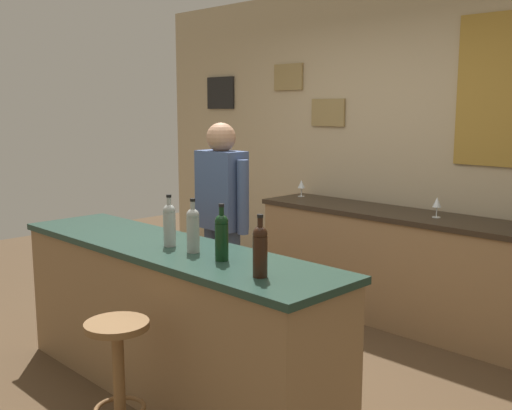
# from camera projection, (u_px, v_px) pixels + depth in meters

# --- Properties ---
(ground_plane) EXTENTS (10.00, 10.00, 0.00)m
(ground_plane) POSITION_uv_depth(u_px,v_px,m) (220.00, 371.00, 3.98)
(ground_plane) COLOR #4C3823
(back_wall) EXTENTS (6.00, 0.09, 2.80)m
(back_wall) POSITION_uv_depth(u_px,v_px,m) (397.00, 144.00, 5.16)
(back_wall) COLOR tan
(back_wall) RESTS_ON ground_plane
(bar_counter) EXTENTS (2.46, 0.60, 0.92)m
(bar_counter) POSITION_uv_depth(u_px,v_px,m) (170.00, 319.00, 3.63)
(bar_counter) COLOR olive
(bar_counter) RESTS_ON ground_plane
(side_counter) EXTENTS (2.71, 0.56, 0.90)m
(side_counter) POSITION_uv_depth(u_px,v_px,m) (408.00, 269.00, 4.78)
(side_counter) COLOR olive
(side_counter) RESTS_ON ground_plane
(bartender) EXTENTS (0.52, 0.21, 1.62)m
(bartender) POSITION_uv_depth(u_px,v_px,m) (222.00, 218.00, 4.34)
(bartender) COLOR #384766
(bartender) RESTS_ON ground_plane
(bar_stool) EXTENTS (0.32, 0.32, 0.68)m
(bar_stool) POSITION_uv_depth(u_px,v_px,m) (118.00, 364.00, 3.00)
(bar_stool) COLOR brown
(bar_stool) RESTS_ON ground_plane
(wine_bottle_a) EXTENTS (0.07, 0.07, 0.31)m
(wine_bottle_a) POSITION_uv_depth(u_px,v_px,m) (169.00, 223.00, 3.51)
(wine_bottle_a) COLOR #999E99
(wine_bottle_a) RESTS_ON bar_counter
(wine_bottle_b) EXTENTS (0.07, 0.07, 0.31)m
(wine_bottle_b) POSITION_uv_depth(u_px,v_px,m) (193.00, 228.00, 3.37)
(wine_bottle_b) COLOR #999E99
(wine_bottle_b) RESTS_ON bar_counter
(wine_bottle_c) EXTENTS (0.07, 0.07, 0.31)m
(wine_bottle_c) POSITION_uv_depth(u_px,v_px,m) (222.00, 235.00, 3.18)
(wine_bottle_c) COLOR black
(wine_bottle_c) RESTS_ON bar_counter
(wine_bottle_d) EXTENTS (0.07, 0.07, 0.31)m
(wine_bottle_d) POSITION_uv_depth(u_px,v_px,m) (260.00, 249.00, 2.88)
(wine_bottle_d) COLOR black
(wine_bottle_d) RESTS_ON bar_counter
(wine_glass_a) EXTENTS (0.07, 0.07, 0.16)m
(wine_glass_a) POSITION_uv_depth(u_px,v_px,m) (301.00, 185.00, 5.60)
(wine_glass_a) COLOR silver
(wine_glass_a) RESTS_ON side_counter
(wine_glass_b) EXTENTS (0.07, 0.07, 0.16)m
(wine_glass_b) POSITION_uv_depth(u_px,v_px,m) (437.00, 203.00, 4.54)
(wine_glass_b) COLOR silver
(wine_glass_b) RESTS_ON side_counter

